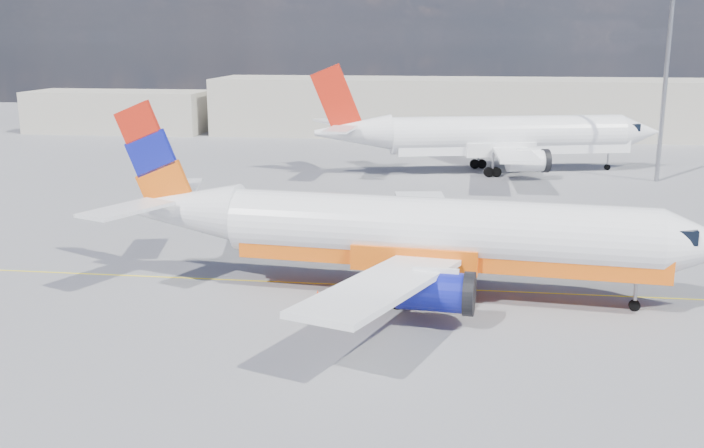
# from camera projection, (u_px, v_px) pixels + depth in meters

# --- Properties ---
(ground) EXTENTS (240.00, 240.00, 0.00)m
(ground) POSITION_uv_depth(u_px,v_px,m) (356.00, 303.00, 41.66)
(ground) COLOR slate
(ground) RESTS_ON ground
(taxi_line) EXTENTS (70.00, 0.15, 0.01)m
(taxi_line) POSITION_uv_depth(u_px,v_px,m) (362.00, 285.00, 44.55)
(taxi_line) COLOR yellow
(taxi_line) RESTS_ON ground
(terminal_main) EXTENTS (70.00, 14.00, 8.00)m
(terminal_main) POSITION_uv_depth(u_px,v_px,m) (458.00, 107.00, 112.35)
(terminal_main) COLOR #B2AB99
(terminal_main) RESTS_ON ground
(terminal_annex) EXTENTS (26.00, 10.00, 6.00)m
(terminal_annex) POSITION_uv_depth(u_px,v_px,m) (119.00, 111.00, 116.26)
(terminal_annex) COLOR #B2AB99
(terminal_annex) RESTS_ON ground
(main_jet) EXTENTS (34.27, 27.00, 10.39)m
(main_jet) POSITION_uv_depth(u_px,v_px,m) (417.00, 233.00, 42.17)
(main_jet) COLOR white
(main_jet) RESTS_ON ground
(second_jet) EXTENTS (37.22, 28.44, 11.24)m
(second_jet) POSITION_uv_depth(u_px,v_px,m) (496.00, 137.00, 80.86)
(second_jet) COLOR white
(second_jet) RESTS_ON ground
(gse_tug) EXTENTS (2.94, 2.16, 1.92)m
(gse_tug) POSITION_uv_depth(u_px,v_px,m) (577.00, 253.00, 47.95)
(gse_tug) COLOR black
(gse_tug) RESTS_ON ground
(traffic_cone) EXTENTS (0.41, 0.41, 0.57)m
(traffic_cone) POSITION_uv_depth(u_px,v_px,m) (318.00, 295.00, 41.98)
(traffic_cone) COLOR white
(traffic_cone) RESTS_ON ground
(floodlight_mast) EXTENTS (1.46, 1.46, 20.03)m
(floodlight_mast) POSITION_uv_depth(u_px,v_px,m) (668.00, 56.00, 73.97)
(floodlight_mast) COLOR gray
(floodlight_mast) RESTS_ON ground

